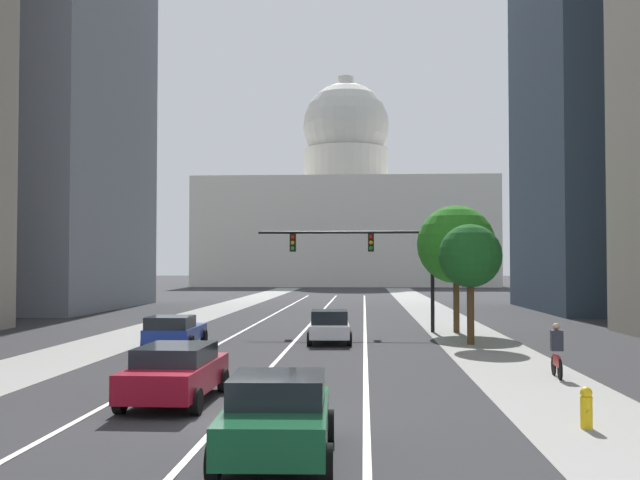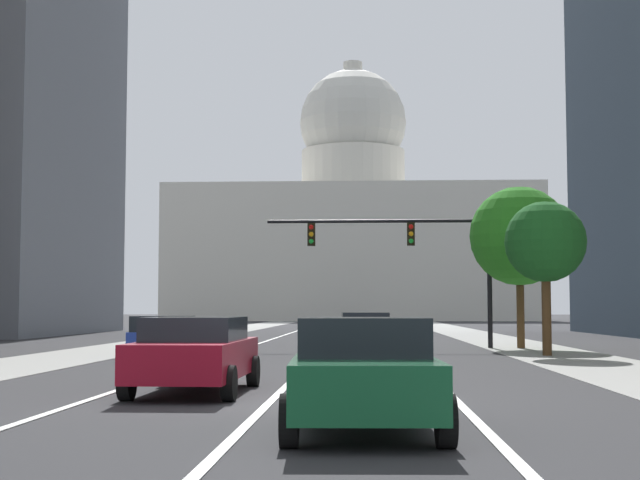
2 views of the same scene
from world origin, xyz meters
name	(u,v)px [view 2 (image 2 of 2)]	position (x,y,z in m)	size (l,w,h in m)	color
ground_plane	(338,336)	(0.00, 40.00, 0.00)	(400.00, 400.00, 0.00)	#2B2B2D
sidewalk_left	(184,338)	(-8.41, 35.00, 0.01)	(3.73, 130.00, 0.01)	gray
sidewalk_right	(489,338)	(8.41, 35.00, 0.01)	(3.73, 130.00, 0.01)	gray
lane_stripe_left	(254,345)	(-3.27, 25.00, 0.01)	(0.16, 90.00, 0.01)	white
lane_stripe_center	(328,345)	(0.00, 25.00, 0.01)	(0.16, 90.00, 0.01)	white
lane_stripe_right	(402,345)	(3.27, 25.00, 0.01)	(0.16, 90.00, 0.01)	white
capitol_building	(353,237)	(0.00, 118.08, 12.02)	(50.60, 29.22, 37.87)	beige
car_blue	(167,336)	(-4.91, 14.38, 0.74)	(2.18, 4.27, 1.40)	#1E389E
car_white	(364,333)	(1.64, 16.83, 0.77)	(2.14, 4.54, 1.50)	silver
car_green	(363,372)	(1.64, -3.75, 0.79)	(2.18, 4.27, 1.52)	#14512D
car_crimson	(196,352)	(-1.64, 1.74, 0.79)	(2.10, 4.74, 1.47)	maroon
traffic_signal_mast	(414,246)	(3.71, 22.55, 4.25)	(9.39, 0.39, 6.03)	black
street_tree_far_right	(519,236)	(8.07, 22.39, 4.63)	(4.11, 4.11, 6.70)	#51381E
street_tree_mid_right	(545,243)	(7.96, 16.33, 3.93)	(2.83, 2.83, 5.38)	#51381E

